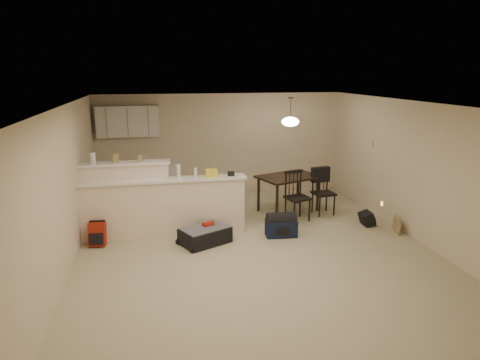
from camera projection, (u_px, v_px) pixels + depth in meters
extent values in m
plane|color=#B7AE8D|center=(253.00, 247.00, 7.56)|extent=(7.00, 7.00, 0.00)
plane|color=white|center=(255.00, 104.00, 6.94)|extent=(7.00, 7.00, 0.00)
cube|color=beige|center=(221.00, 145.00, 10.58)|extent=(6.00, 0.02, 2.50)
cube|color=beige|center=(342.00, 269.00, 3.93)|extent=(6.00, 0.02, 2.50)
cube|color=beige|center=(67.00, 188.00, 6.67)|extent=(0.02, 7.00, 2.50)
cube|color=beige|center=(413.00, 170.00, 7.83)|extent=(0.02, 7.00, 2.50)
cube|color=#F3DEC4|center=(165.00, 208.00, 8.00)|extent=(3.00, 0.28, 1.05)
cube|color=white|center=(163.00, 180.00, 7.86)|extent=(3.08, 0.38, 0.04)
cube|color=#F3DEC4|center=(126.00, 199.00, 8.03)|extent=(1.60, 0.24, 1.35)
cube|color=white|center=(124.00, 163.00, 7.86)|extent=(1.68, 0.34, 0.04)
cube|color=white|center=(128.00, 121.00, 9.82)|extent=(1.40, 0.34, 0.70)
cube|color=white|center=(140.00, 183.00, 10.09)|extent=(1.80, 0.60, 0.90)
cube|color=beige|center=(372.00, 143.00, 9.24)|extent=(0.02, 0.12, 0.12)
cylinder|color=silver|center=(93.00, 158.00, 7.73)|extent=(0.10, 0.10, 0.20)
cube|color=#9A844F|center=(116.00, 158.00, 7.81)|extent=(0.10, 0.07, 0.16)
cube|color=#9A844F|center=(140.00, 158.00, 7.90)|extent=(0.08, 0.06, 0.12)
cylinder|color=silver|center=(179.00, 171.00, 7.88)|extent=(0.07, 0.07, 0.26)
cylinder|color=silver|center=(195.00, 173.00, 7.95)|extent=(0.06, 0.06, 0.18)
cube|color=#9A844F|center=(211.00, 173.00, 8.01)|extent=(0.22, 0.18, 0.14)
cube|color=#9A844F|center=(231.00, 174.00, 8.09)|extent=(0.12, 0.10, 0.08)
cube|color=black|center=(289.00, 177.00, 9.31)|extent=(1.50, 1.24, 0.04)
cylinder|color=black|center=(277.00, 202.00, 8.85)|extent=(0.06, 0.06, 0.76)
cylinder|color=black|center=(318.00, 195.00, 9.41)|extent=(0.06, 0.06, 0.76)
cylinder|color=black|center=(259.00, 194.00, 9.41)|extent=(0.06, 0.06, 0.76)
cylinder|color=black|center=(298.00, 188.00, 9.97)|extent=(0.06, 0.06, 0.76)
cylinder|color=brown|center=(291.00, 109.00, 8.95)|extent=(0.02, 0.02, 0.50)
cylinder|color=brown|center=(291.00, 98.00, 8.89)|extent=(0.12, 0.12, 0.03)
ellipsoid|color=white|center=(290.00, 122.00, 9.02)|extent=(0.36, 0.36, 0.20)
cube|color=black|center=(205.00, 236.00, 7.69)|extent=(1.00, 0.86, 0.28)
cube|color=#A32112|center=(97.00, 234.00, 7.57)|extent=(0.30, 0.20, 0.43)
cube|color=#101933|center=(281.00, 228.00, 8.02)|extent=(0.60, 0.36, 0.31)
cube|color=black|center=(367.00, 219.00, 8.59)|extent=(0.23, 0.31, 0.27)
cube|color=#9A844F|center=(397.00, 225.00, 8.18)|extent=(0.10, 0.39, 0.30)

